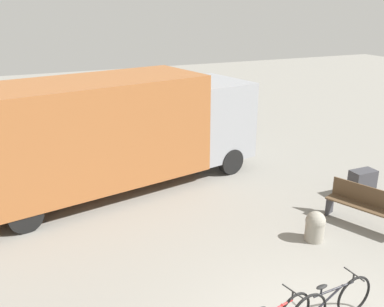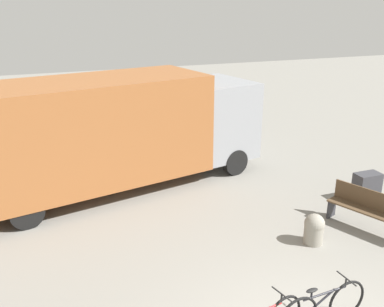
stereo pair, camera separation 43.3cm
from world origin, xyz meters
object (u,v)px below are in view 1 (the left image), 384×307
object	(u,v)px
bollard_near_bench	(315,226)
utility_box	(362,183)
bicycle_middle	(332,303)
park_bench	(369,205)
delivery_truck	(108,131)

from	to	relation	value
bollard_near_bench	utility_box	distance (m)	3.00
bicycle_middle	utility_box	xyz separation A→B (m)	(4.14, 3.61, -0.01)
utility_box	bicycle_middle	bearing A→B (deg)	-138.93
bicycle_middle	utility_box	bearing A→B (deg)	37.64
bicycle_middle	utility_box	world-z (taller)	bicycle_middle
park_bench	delivery_truck	bearing A→B (deg)	26.17
bollard_near_bench	delivery_truck	bearing A→B (deg)	127.36
park_bench	bicycle_middle	xyz separation A→B (m)	(-3.06, -2.27, -0.14)
bicycle_middle	bollard_near_bench	size ratio (longest dim) A/B	2.47
park_bench	utility_box	size ratio (longest dim) A/B	2.62
park_bench	bollard_near_bench	world-z (taller)	park_bench
delivery_truck	bollard_near_bench	bearing A→B (deg)	-64.26
bollard_near_bench	utility_box	xyz separation A→B (m)	(2.68, 1.36, 0.02)
delivery_truck	bollard_near_bench	xyz separation A→B (m)	(3.52, -4.61, -1.37)
delivery_truck	bicycle_middle	world-z (taller)	delivery_truck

